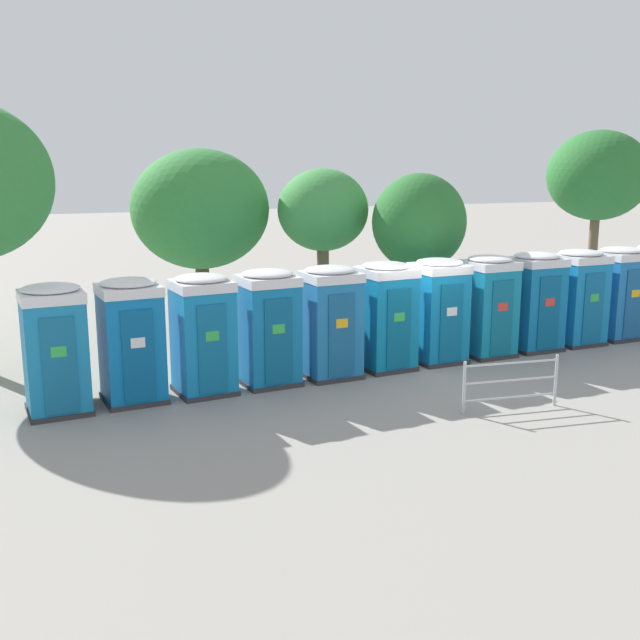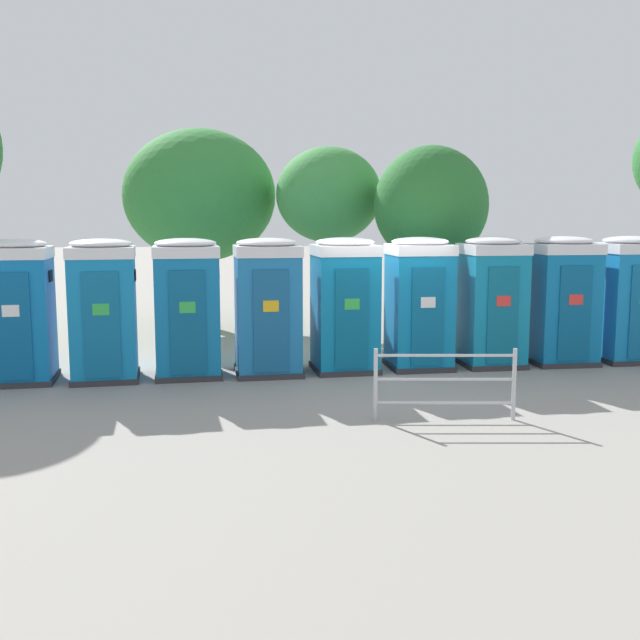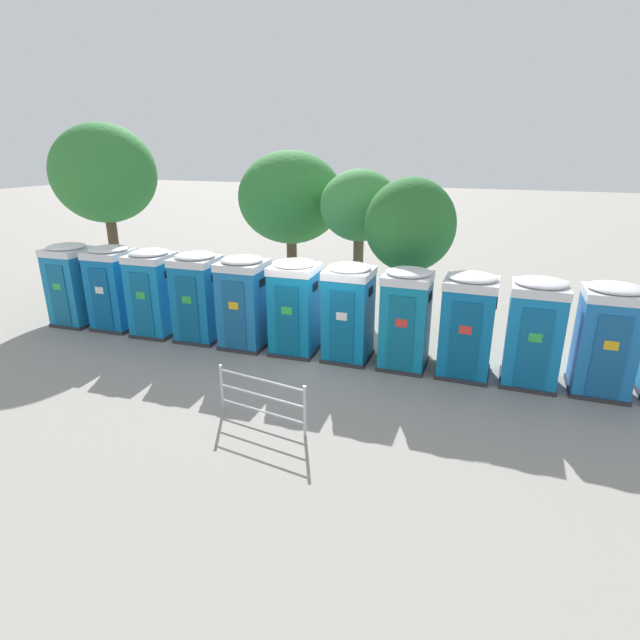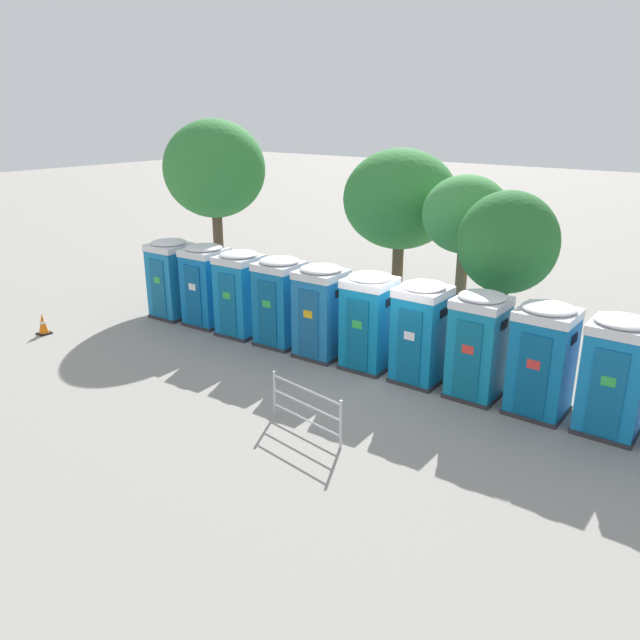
{
  "view_description": "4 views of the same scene",
  "coord_description": "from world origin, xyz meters",
  "px_view_note": "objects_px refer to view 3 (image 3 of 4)",
  "views": [
    {
      "loc": [
        -8.73,
        -15.36,
        4.78
      ],
      "look_at": [
        -2.42,
        -0.22,
        1.32
      ],
      "focal_mm": 42.0,
      "sensor_mm": 36.0,
      "label": 1
    },
    {
      "loc": [
        -3.0,
        -14.04,
        2.93
      ],
      "look_at": [
        -1.2,
        -0.16,
        0.99
      ],
      "focal_mm": 42.0,
      "sensor_mm": 36.0,
      "label": 2
    },
    {
      "loc": [
        4.44,
        -11.65,
        5.28
      ],
      "look_at": [
        -0.03,
        -0.11,
        0.98
      ],
      "focal_mm": 28.0,
      "sensor_mm": 36.0,
      "label": 3
    },
    {
      "loc": [
        7.57,
        -12.86,
        6.47
      ],
      "look_at": [
        -2.28,
        -0.21,
        0.99
      ],
      "focal_mm": 35.0,
      "sensor_mm": 36.0,
      "label": 4
    }
  ],
  "objects_px": {
    "portapotty_4": "(244,302)",
    "portapotty_9": "(534,332)",
    "portapotty_1": "(113,287)",
    "portapotty_5": "(295,307)",
    "portapotty_8": "(467,325)",
    "street_tree_1": "(291,198)",
    "portapotty_6": "(349,312)",
    "street_tree_4": "(104,174)",
    "street_tree_0": "(410,226)",
    "street_tree_3": "(360,207)",
    "portapotty_3": "(198,296)",
    "portapotty_10": "(606,339)",
    "portapotty_2": "(153,292)",
    "event_barrier": "(261,397)",
    "portapotty_0": "(72,284)",
    "portapotty_7": "(406,318)"
  },
  "relations": [
    {
      "from": "portapotty_9",
      "to": "portapotty_3",
      "type": "bearing_deg",
      "value": -177.69
    },
    {
      "from": "portapotty_3",
      "to": "street_tree_4",
      "type": "xyz_separation_m",
      "value": [
        -5.8,
        3.14,
        3.08
      ]
    },
    {
      "from": "portapotty_9",
      "to": "street_tree_1",
      "type": "relative_size",
      "value": 0.49
    },
    {
      "from": "street_tree_4",
      "to": "portapotty_6",
      "type": "bearing_deg",
      "value": -16.04
    },
    {
      "from": "portapotty_9",
      "to": "street_tree_4",
      "type": "distance_m",
      "value": 15.2
    },
    {
      "from": "portapotty_0",
      "to": "portapotty_1",
      "type": "distance_m",
      "value": 1.47
    },
    {
      "from": "portapotty_6",
      "to": "street_tree_0",
      "type": "xyz_separation_m",
      "value": [
        0.94,
        2.65,
        1.88
      ]
    },
    {
      "from": "portapotty_1",
      "to": "portapotty_10",
      "type": "distance_m",
      "value": 13.25
    },
    {
      "from": "portapotty_1",
      "to": "portapotty_4",
      "type": "height_order",
      "value": "same"
    },
    {
      "from": "event_barrier",
      "to": "portapotty_4",
      "type": "bearing_deg",
      "value": 123.59
    },
    {
      "from": "portapotty_7",
      "to": "street_tree_0",
      "type": "height_order",
      "value": "street_tree_0"
    },
    {
      "from": "portapotty_3",
      "to": "portapotty_4",
      "type": "bearing_deg",
      "value": 0.06
    },
    {
      "from": "portapotty_9",
      "to": "street_tree_1",
      "type": "distance_m",
      "value": 10.75
    },
    {
      "from": "portapotty_7",
      "to": "portapotty_10",
      "type": "distance_m",
      "value": 4.42
    },
    {
      "from": "portapotty_6",
      "to": "portapotty_9",
      "type": "xyz_separation_m",
      "value": [
        4.41,
        0.15,
        -0.0
      ]
    },
    {
      "from": "portapotty_3",
      "to": "portapotty_4",
      "type": "relative_size",
      "value": 1.0
    },
    {
      "from": "street_tree_3",
      "to": "portapotty_0",
      "type": "bearing_deg",
      "value": -147.1
    },
    {
      "from": "portapotty_8",
      "to": "street_tree_3",
      "type": "distance_m",
      "value": 6.37
    },
    {
      "from": "portapotty_4",
      "to": "event_barrier",
      "type": "relative_size",
      "value": 1.24
    },
    {
      "from": "portapotty_0",
      "to": "portapotty_2",
      "type": "height_order",
      "value": "same"
    },
    {
      "from": "portapotty_5",
      "to": "street_tree_3",
      "type": "relative_size",
      "value": 0.55
    },
    {
      "from": "portapotty_7",
      "to": "street_tree_0",
      "type": "xyz_separation_m",
      "value": [
        -0.53,
        2.61,
        1.88
      ]
    },
    {
      "from": "portapotty_2",
      "to": "event_barrier",
      "type": "xyz_separation_m",
      "value": [
        5.28,
        -3.41,
        -0.72
      ]
    },
    {
      "from": "portapotty_4",
      "to": "portapotty_5",
      "type": "distance_m",
      "value": 1.47
    },
    {
      "from": "portapotty_8",
      "to": "street_tree_1",
      "type": "relative_size",
      "value": 0.49
    },
    {
      "from": "portapotty_9",
      "to": "portapotty_10",
      "type": "bearing_deg",
      "value": 3.3
    },
    {
      "from": "street_tree_0",
      "to": "event_barrier",
      "type": "relative_size",
      "value": 2.21
    },
    {
      "from": "portapotty_0",
      "to": "portapotty_2",
      "type": "xyz_separation_m",
      "value": [
        2.94,
        0.15,
        0.0
      ]
    },
    {
      "from": "portapotty_6",
      "to": "portapotty_8",
      "type": "xyz_separation_m",
      "value": [
        2.94,
        0.1,
        -0.0
      ]
    },
    {
      "from": "street_tree_0",
      "to": "portapotty_1",
      "type": "bearing_deg",
      "value": -160.36
    },
    {
      "from": "portapotty_2",
      "to": "portapotty_7",
      "type": "relative_size",
      "value": 1.0
    },
    {
      "from": "portapotty_6",
      "to": "portapotty_5",
      "type": "bearing_deg",
      "value": -176.68
    },
    {
      "from": "portapotty_6",
      "to": "street_tree_4",
      "type": "bearing_deg",
      "value": 163.96
    },
    {
      "from": "portapotty_0",
      "to": "street_tree_3",
      "type": "xyz_separation_m",
      "value": [
        7.69,
        4.97,
        2.13
      ]
    },
    {
      "from": "portapotty_4",
      "to": "portapotty_9",
      "type": "relative_size",
      "value": 1.0
    },
    {
      "from": "portapotty_10",
      "to": "event_barrier",
      "type": "height_order",
      "value": "portapotty_10"
    },
    {
      "from": "portapotty_0",
      "to": "portapotty_7",
      "type": "height_order",
      "value": "same"
    },
    {
      "from": "portapotty_6",
      "to": "street_tree_4",
      "type": "height_order",
      "value": "street_tree_4"
    },
    {
      "from": "portapotty_1",
      "to": "portapotty_5",
      "type": "height_order",
      "value": "same"
    },
    {
      "from": "portapotty_1",
      "to": "portapotty_5",
      "type": "bearing_deg",
      "value": 2.2
    },
    {
      "from": "street_tree_0",
      "to": "portapotty_5",
      "type": "bearing_deg",
      "value": -131.38
    },
    {
      "from": "portapotty_1",
      "to": "street_tree_4",
      "type": "xyz_separation_m",
      "value": [
        -2.86,
        3.25,
        3.08
      ]
    },
    {
      "from": "portapotty_8",
      "to": "portapotty_4",
      "type": "bearing_deg",
      "value": -177.08
    },
    {
      "from": "street_tree_1",
      "to": "street_tree_4",
      "type": "relative_size",
      "value": 0.85
    },
    {
      "from": "portapotty_4",
      "to": "street_tree_4",
      "type": "height_order",
      "value": "street_tree_4"
    },
    {
      "from": "portapotty_1",
      "to": "street_tree_0",
      "type": "distance_m",
      "value": 9.0
    },
    {
      "from": "portapotty_2",
      "to": "portapotty_7",
      "type": "xyz_separation_m",
      "value": [
        7.35,
        0.36,
        0.0
      ]
    },
    {
      "from": "portapotty_6",
      "to": "portapotty_10",
      "type": "xyz_separation_m",
      "value": [
        5.88,
        0.24,
        -0.0
      ]
    },
    {
      "from": "portapotty_3",
      "to": "portapotty_4",
      "type": "distance_m",
      "value": 1.47
    },
    {
      "from": "portapotty_4",
      "to": "portapotty_5",
      "type": "height_order",
      "value": "same"
    }
  ]
}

